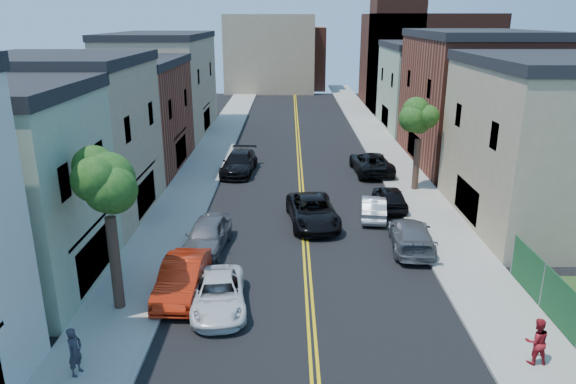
{
  "coord_description": "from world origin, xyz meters",
  "views": [
    {
      "loc": [
        -0.88,
        -5.53,
        11.56
      ],
      "look_at": [
        -0.94,
        23.58,
        2.0
      ],
      "focal_mm": 33.27,
      "sensor_mm": 36.0,
      "label": 1
    }
  ],
  "objects_px": {
    "red_sedan": "(183,278)",
    "grey_car_left": "(207,235)",
    "white_pickup": "(218,294)",
    "pedestrian_left": "(75,351)",
    "silver_car_right": "(373,207)",
    "black_car_right": "(390,197)",
    "black_suv_lane": "(313,211)",
    "grey_car_right": "(411,235)",
    "black_car_left": "(239,163)",
    "pedestrian_right": "(537,341)",
    "dark_car_right_far": "(371,163)"
  },
  "relations": [
    {
      "from": "pedestrian_right",
      "to": "dark_car_right_far",
      "type": "bearing_deg",
      "value": -87.27
    },
    {
      "from": "black_car_left",
      "to": "red_sedan",
      "type": "bearing_deg",
      "value": -87.29
    },
    {
      "from": "dark_car_right_far",
      "to": "pedestrian_left",
      "type": "distance_m",
      "value": 28.3
    },
    {
      "from": "grey_car_right",
      "to": "white_pickup",
      "type": "bearing_deg",
      "value": 38.39
    },
    {
      "from": "black_car_right",
      "to": "silver_car_right",
      "type": "distance_m",
      "value": 2.16
    },
    {
      "from": "pedestrian_right",
      "to": "pedestrian_left",
      "type": "bearing_deg",
      "value": 0.1
    },
    {
      "from": "white_pickup",
      "to": "silver_car_right",
      "type": "relative_size",
      "value": 1.17
    },
    {
      "from": "red_sedan",
      "to": "black_car_left",
      "type": "bearing_deg",
      "value": 89.79
    },
    {
      "from": "black_car_left",
      "to": "black_car_right",
      "type": "relative_size",
      "value": 1.34
    },
    {
      "from": "dark_car_right_far",
      "to": "red_sedan",
      "type": "bearing_deg",
      "value": 56.82
    },
    {
      "from": "black_car_left",
      "to": "pedestrian_right",
      "type": "bearing_deg",
      "value": -57.93
    },
    {
      "from": "pedestrian_left",
      "to": "black_car_left",
      "type": "bearing_deg",
      "value": 5.48
    },
    {
      "from": "white_pickup",
      "to": "dark_car_right_far",
      "type": "height_order",
      "value": "dark_car_right_far"
    },
    {
      "from": "grey_car_right",
      "to": "pedestrian_left",
      "type": "relative_size",
      "value": 2.99
    },
    {
      "from": "white_pickup",
      "to": "red_sedan",
      "type": "bearing_deg",
      "value": 138.83
    },
    {
      "from": "red_sedan",
      "to": "grey_car_left",
      "type": "distance_m",
      "value": 4.76
    },
    {
      "from": "red_sedan",
      "to": "dark_car_right_far",
      "type": "relative_size",
      "value": 0.83
    },
    {
      "from": "grey_car_left",
      "to": "black_car_right",
      "type": "relative_size",
      "value": 1.15
    },
    {
      "from": "grey_car_right",
      "to": "pedestrian_left",
      "type": "bearing_deg",
      "value": 43.27
    },
    {
      "from": "grey_car_right",
      "to": "black_car_right",
      "type": "distance_m",
      "value": 6.22
    },
    {
      "from": "black_car_right",
      "to": "white_pickup",
      "type": "bearing_deg",
      "value": 51.34
    },
    {
      "from": "grey_car_left",
      "to": "pedestrian_left",
      "type": "bearing_deg",
      "value": -100.36
    },
    {
      "from": "black_car_left",
      "to": "black_suv_lane",
      "type": "distance_m",
      "value": 11.94
    },
    {
      "from": "black_car_right",
      "to": "black_suv_lane",
      "type": "bearing_deg",
      "value": 27.24
    },
    {
      "from": "silver_car_right",
      "to": "pedestrian_left",
      "type": "height_order",
      "value": "pedestrian_left"
    },
    {
      "from": "grey_car_left",
      "to": "red_sedan",
      "type": "bearing_deg",
      "value": -89.52
    },
    {
      "from": "grey_car_right",
      "to": "pedestrian_right",
      "type": "xyz_separation_m",
      "value": [
        2.11,
        -9.95,
        0.26
      ]
    },
    {
      "from": "red_sedan",
      "to": "black_car_right",
      "type": "xyz_separation_m",
      "value": [
        11.0,
        11.16,
        -0.08
      ]
    },
    {
      "from": "black_car_right",
      "to": "black_suv_lane",
      "type": "distance_m",
      "value": 5.71
    },
    {
      "from": "silver_car_right",
      "to": "dark_car_right_far",
      "type": "distance_m",
      "value": 9.88
    },
    {
      "from": "pedestrian_left",
      "to": "grey_car_left",
      "type": "bearing_deg",
      "value": -2.51
    },
    {
      "from": "white_pickup",
      "to": "grey_car_right",
      "type": "relative_size",
      "value": 0.92
    },
    {
      "from": "silver_car_right",
      "to": "pedestrian_right",
      "type": "height_order",
      "value": "pedestrian_right"
    },
    {
      "from": "white_pickup",
      "to": "grey_car_left",
      "type": "distance_m",
      "value": 6.06
    },
    {
      "from": "black_car_left",
      "to": "pedestrian_right",
      "type": "xyz_separation_m",
      "value": [
        12.37,
        -24.14,
        0.18
      ]
    },
    {
      "from": "black_car_right",
      "to": "pedestrian_left",
      "type": "distance_m",
      "value": 21.56
    },
    {
      "from": "dark_car_right_far",
      "to": "black_suv_lane",
      "type": "xyz_separation_m",
      "value": [
        -5.0,
        -10.82,
        -0.02
      ]
    },
    {
      "from": "white_pickup",
      "to": "pedestrian_left",
      "type": "height_order",
      "value": "pedestrian_left"
    },
    {
      "from": "red_sedan",
      "to": "grey_car_left",
      "type": "relative_size",
      "value": 1.0
    },
    {
      "from": "pedestrian_right",
      "to": "silver_car_right",
      "type": "bearing_deg",
      "value": -78.98
    },
    {
      "from": "red_sedan",
      "to": "black_car_left",
      "type": "relative_size",
      "value": 0.86
    },
    {
      "from": "grey_car_left",
      "to": "grey_car_right",
      "type": "bearing_deg",
      "value": 6.1
    },
    {
      "from": "grey_car_right",
      "to": "pedestrian_left",
      "type": "xyz_separation_m",
      "value": [
        -13.49,
        -10.59,
        0.27
      ]
    },
    {
      "from": "black_car_right",
      "to": "pedestrian_right",
      "type": "xyz_separation_m",
      "value": [
        2.11,
        -16.18,
        0.28
      ]
    },
    {
      "from": "pedestrian_right",
      "to": "grey_car_left",
      "type": "bearing_deg",
      "value": -39.72
    },
    {
      "from": "black_suv_lane",
      "to": "red_sedan",
      "type": "bearing_deg",
      "value": -131.89
    },
    {
      "from": "grey_car_left",
      "to": "black_car_right",
      "type": "xyz_separation_m",
      "value": [
        10.62,
        6.42,
        -0.11
      ]
    },
    {
      "from": "dark_car_right_far",
      "to": "pedestrian_left",
      "type": "bearing_deg",
      "value": 58.13
    },
    {
      "from": "black_car_right",
      "to": "black_suv_lane",
      "type": "relative_size",
      "value": 0.74
    },
    {
      "from": "black_car_left",
      "to": "black_suv_lane",
      "type": "relative_size",
      "value": 0.99
    }
  ]
}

